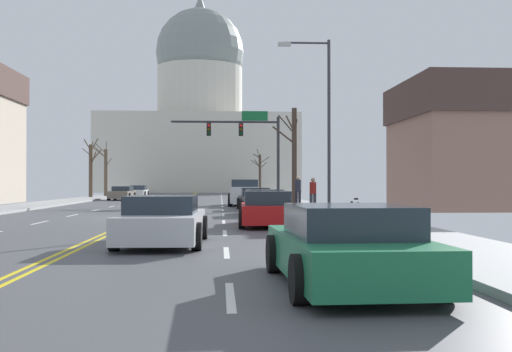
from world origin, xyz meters
The scene contains 20 objects.
ground centered at (0.00, 0.00, 0.02)m, with size 20.00×180.00×0.20m.
signal_gantry centered at (5.36, 17.66, 4.83)m, with size 7.91×0.41×6.61m.
street_lamp_right centered at (7.89, -0.05, 4.75)m, with size 2.35×0.24×7.76m.
capitol_building centered at (0.00, 74.51, 11.32)m, with size 30.93×21.84×32.58m.
pickup_truck_near_00 centered at (5.00, 13.79, 0.76)m, with size 2.31×5.56×1.72m.
sedan_near_01 centered at (5.33, 7.69, 0.57)m, with size 1.97×4.33×1.23m.
sedan_near_02 centered at (5.42, 1.86, 0.58)m, with size 2.12×4.39×1.21m.
sedan_near_03 centered at (4.99, -5.62, 0.58)m, with size 2.08×4.53×1.24m.
sedan_near_04 centered at (1.95, -11.89, 0.57)m, with size 2.15×4.61×1.21m.
sedan_near_05 centered at (5.25, -18.14, 0.57)m, with size 2.19×4.53×1.20m.
sedan_oncoming_00 centered at (-5.19, 27.07, 0.57)m, with size 2.04×4.28×1.20m.
sedan_oncoming_01 centered at (-5.34, 38.72, 0.56)m, with size 1.98×4.47×1.21m.
flank_building_01 centered at (18.25, 7.52, 3.73)m, with size 8.77×8.92×7.33m.
bare_tree_00 centered at (8.44, 51.73, 2.85)m, with size 2.44×1.96×5.68m.
bare_tree_01 centered at (-8.46, 37.09, 2.73)m, with size 2.28×1.54×5.71m.
bare_tree_02 centered at (7.85, 10.15, 3.26)m, with size 1.52×1.51×5.94m.
bare_tree_03 centered at (-8.97, 32.39, 2.86)m, with size 1.88×1.97×5.70m.
pedestrian_00 centered at (8.08, 3.95, 1.05)m, with size 0.35×0.34×1.63m.
pedestrian_01 centered at (7.91, 8.61, 1.13)m, with size 0.35×0.34×1.77m.
bicycle_parked centered at (8.34, -4.66, 0.49)m, with size 0.12×1.77×0.85m.
Camera 1 is at (3.36, -27.23, 1.54)m, focal length 43.28 mm.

